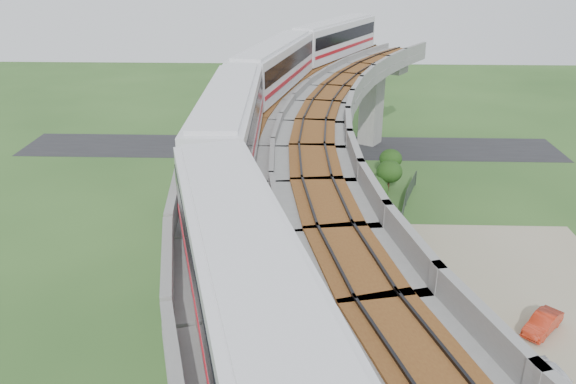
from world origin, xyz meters
name	(u,v)px	position (x,y,z in m)	size (l,w,h in m)	color
ground	(275,300)	(0.00, 0.00, 0.00)	(160.00, 160.00, 0.00)	#2B5020
dirt_lot	(506,323)	(14.00, -2.00, 0.02)	(18.00, 26.00, 0.04)	gray
asphalt_road	(290,147)	(0.00, 30.00, 0.01)	(60.00, 8.00, 0.03)	#232326
viaduct	(341,169)	(3.84, 0.00, 9.05)	(19.58, 73.98, 11.40)	#99968E
metro_train	(287,92)	(0.55, 4.95, 12.31)	(12.99, 61.11, 3.64)	silver
fence	(430,293)	(9.75, 0.00, 0.75)	(3.87, 38.73, 1.50)	#2D382D
tree_0	(391,159)	(10.05, 21.26, 1.95)	(2.18, 2.18, 2.88)	#382314
tree_1	(389,172)	(9.48, 17.86, 1.93)	(2.37, 2.37, 2.94)	#382314
tree_2	(371,190)	(7.21, 12.56, 2.31)	(2.95, 2.95, 3.57)	#382314
tree_3	(378,231)	(7.04, 5.77, 2.11)	(2.24, 2.24, 3.07)	#382314
tree_4	(377,295)	(6.03, -2.60, 2.24)	(3.03, 3.03, 3.53)	#382314
tree_5	(418,350)	(7.64, -7.07, 2.02)	(2.48, 2.48, 3.07)	#382314
car_white	(556,380)	(14.69, -7.41, 0.58)	(1.29, 3.20, 1.09)	silver
car_red	(543,323)	(15.79, -2.68, 0.59)	(1.15, 3.31, 1.09)	#B42610
car_dark	(437,306)	(9.97, -1.18, 0.56)	(1.47, 3.61, 1.05)	black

